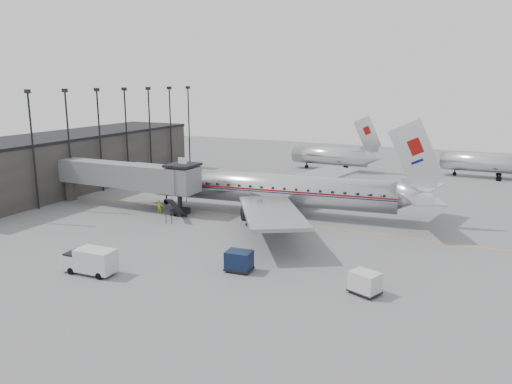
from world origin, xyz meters
TOP-DOWN VIEW (x-y plane):
  - ground at (0.00, 0.00)m, footprint 160.00×160.00m
  - terminal at (-34.00, 10.00)m, footprint 12.00×46.00m
  - apron_line at (3.00, 6.00)m, footprint 60.00×0.15m
  - jet_bridge at (-16.66, 3.67)m, footprint 21.00×6.20m
  - floodlight_masts at (-27.50, 13.00)m, footprint 0.90×42.25m
  - distant_aircraft_near at (-1.79, 42.00)m, footprint 16.39×3.20m
  - distant_aircraft_mid at (24.21, 46.00)m, footprint 16.39×3.20m
  - airliner at (1.18, 9.09)m, footprint 38.95×35.91m
  - service_van at (-5.35, -16.00)m, footprint 4.87×2.12m
  - baggage_cart_navy at (6.00, -10.00)m, footprint 2.45×1.95m
  - baggage_cart_white at (17.08, -10.00)m, footprint 2.76×2.46m
  - ramp_worker at (-12.00, 3.00)m, footprint 0.66×0.50m

SIDE VIEW (x-z plane):
  - ground at x=0.00m, z-range 0.00..0.00m
  - apron_line at x=3.00m, z-range 0.00..0.01m
  - ramp_worker at x=-12.00m, z-range 0.00..1.65m
  - baggage_cart_white at x=17.08m, z-range 0.06..1.84m
  - baggage_cart_navy at x=6.00m, z-range 0.06..1.88m
  - service_van at x=-5.35m, z-range 0.06..2.31m
  - distant_aircraft_near at x=-1.79m, z-range -2.40..7.86m
  - distant_aircraft_mid at x=24.21m, z-range -2.40..7.86m
  - airliner at x=1.18m, z-range -3.07..9.27m
  - terminal at x=-34.00m, z-range 0.00..8.00m
  - jet_bridge at x=-16.66m, z-range 0.63..7.73m
  - floodlight_masts at x=-27.50m, z-range 0.74..15.99m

